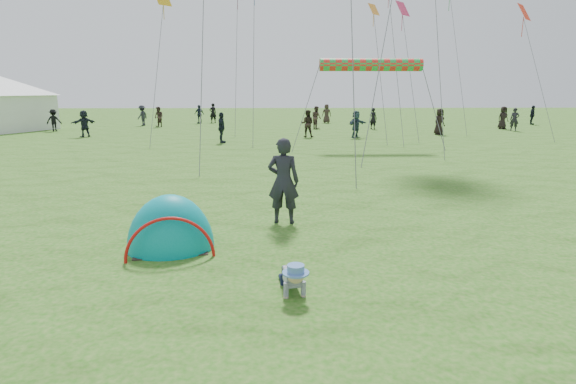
{
  "coord_description": "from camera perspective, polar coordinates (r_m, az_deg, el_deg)",
  "views": [
    {
      "loc": [
        -1.06,
        -6.73,
        3.0
      ],
      "look_at": [
        -0.79,
        2.03,
        1.0
      ],
      "focal_mm": 28.0,
      "sensor_mm": 36.0,
      "label": 1
    }
  ],
  "objects": [
    {
      "name": "ground",
      "position": [
        7.44,
        6.7,
        -11.01
      ],
      "size": [
        140.0,
        140.0,
        0.0
      ],
      "primitive_type": "plane",
      "color": "#165B0B"
    },
    {
      "name": "crawling_toddler",
      "position": [
        6.83,
        0.66,
        -10.66
      ],
      "size": [
        0.6,
        0.78,
        0.55
      ],
      "primitive_type": null,
      "rotation": [
        0.0,
        0.0,
        0.14
      ],
      "color": "black",
      "rests_on": "ground"
    },
    {
      "name": "popup_tent",
      "position": [
        9.05,
        -14.58,
        -6.93
      ],
      "size": [
        1.88,
        1.65,
        2.13
      ],
      "primitive_type": "ellipsoid",
      "rotation": [
        0.0,
        0.0,
        0.19
      ],
      "color": "#008087",
      "rests_on": "ground"
    },
    {
      "name": "standing_adult",
      "position": [
        10.16,
        -0.59,
        1.4
      ],
      "size": [
        0.78,
        0.57,
        1.96
      ],
      "primitive_type": "imported",
      "rotation": [
        0.0,
        0.0,
        3.0
      ],
      "color": "black",
      "rests_on": "ground"
    },
    {
      "name": "crowd_person_0",
      "position": [
        37.63,
        26.82,
        8.22
      ],
      "size": [
        0.73,
        0.62,
        1.69
      ],
      "primitive_type": "imported",
      "rotation": [
        0.0,
        0.0,
        5.87
      ],
      "color": "black",
      "rests_on": "ground"
    },
    {
      "name": "crowd_person_1",
      "position": [
        38.78,
        -16.08,
        9.16
      ],
      "size": [
        1.01,
        0.96,
        1.65
      ],
      "primitive_type": "imported",
      "rotation": [
        0.0,
        0.0,
        5.72
      ],
      "color": "#3D2C2A",
      "rests_on": "ground"
    },
    {
      "name": "crowd_person_2",
      "position": [
        26.23,
        -8.44,
        8.08
      ],
      "size": [
        0.45,
        1.03,
        1.75
      ],
      "primitive_type": "imported",
      "rotation": [
        0.0,
        0.0,
        1.54
      ],
      "color": "black",
      "rests_on": "ground"
    },
    {
      "name": "crowd_person_4",
      "position": [
        39.16,
        25.64,
        8.5
      ],
      "size": [
        0.94,
        0.7,
        1.74
      ],
      "primitive_type": "imported",
      "rotation": [
        0.0,
        0.0,
        0.18
      ],
      "color": "black",
      "rests_on": "ground"
    },
    {
      "name": "crowd_person_5",
      "position": [
        29.16,
        8.64,
        8.51
      ],
      "size": [
        1.53,
        1.43,
        1.71
      ],
      "primitive_type": "imported",
      "rotation": [
        0.0,
        0.0,
        0.72
      ],
      "color": "#243845",
      "rests_on": "ground"
    },
    {
      "name": "crowd_person_6",
      "position": [
        42.67,
        -9.51,
        9.86
      ],
      "size": [
        0.76,
        0.65,
        1.78
      ],
      "primitive_type": "imported",
      "rotation": [
        0.0,
        0.0,
        3.55
      ],
      "color": "black",
      "rests_on": "ground"
    },
    {
      "name": "crowd_person_7",
      "position": [
        29.22,
        2.47,
        8.67
      ],
      "size": [
        0.95,
        0.8,
        1.73
      ],
      "primitive_type": "imported",
      "rotation": [
        0.0,
        0.0,
        2.96
      ],
      "color": "black",
      "rests_on": "ground"
    },
    {
      "name": "crowd_person_8",
      "position": [
        45.3,
        28.61,
        8.58
      ],
      "size": [
        0.98,
        0.97,
        1.66
      ],
      "primitive_type": "imported",
      "rotation": [
        0.0,
        0.0,
        0.78
      ],
      "color": "black",
      "rests_on": "ground"
    },
    {
      "name": "crowd_person_9",
      "position": [
        37.53,
        -27.59,
        8.07
      ],
      "size": [
        1.11,
        0.74,
        1.61
      ],
      "primitive_type": "imported",
      "rotation": [
        0.0,
        0.0,
        3.28
      ],
      "color": "black",
      "rests_on": "ground"
    },
    {
      "name": "crowd_person_10",
      "position": [
        42.04,
        4.92,
        9.9
      ],
      "size": [
        0.85,
        0.56,
        1.71
      ],
      "primitive_type": "imported",
      "rotation": [
        0.0,
        0.0,
        3.13
      ],
      "color": "#2D221E",
      "rests_on": "ground"
    },
    {
      "name": "crowd_person_11",
      "position": [
        32.24,
        -24.45,
        7.92
      ],
      "size": [
        1.44,
        1.52,
        1.72
      ],
      "primitive_type": "imported",
      "rotation": [
        0.0,
        0.0,
        3.98
      ],
      "color": "#1B212C",
      "rests_on": "ground"
    },
    {
      "name": "crowd_person_12",
      "position": [
        35.94,
        10.76,
        9.16
      ],
      "size": [
        0.7,
        0.68,
        1.63
      ],
      "primitive_type": "imported",
      "rotation": [
        0.0,
        0.0,
        2.42
      ],
      "color": "black",
      "rests_on": "ground"
    },
    {
      "name": "crowd_person_13",
      "position": [
        35.85,
        3.62,
        9.44
      ],
      "size": [
        0.95,
        1.05,
        1.75
      ],
      "primitive_type": "imported",
      "rotation": [
        0.0,
        0.0,
        1.99
      ],
      "color": "#44342F",
      "rests_on": "ground"
    },
    {
      "name": "crowd_person_14",
      "position": [
        42.19,
        -11.21,
        9.67
      ],
      "size": [
        1.05,
        0.76,
        1.66
      ],
      "primitive_type": "imported",
      "rotation": [
        0.0,
        0.0,
        5.87
      ],
      "color": "#1C2535",
      "rests_on": "ground"
    },
    {
      "name": "crowd_person_15",
      "position": [
        40.66,
        -18.01,
        9.23
      ],
      "size": [
        1.0,
        1.27,
        1.72
      ],
      "primitive_type": "imported",
      "rotation": [
        0.0,
        0.0,
        4.34
      ],
      "color": "#25252F",
      "rests_on": "ground"
    },
    {
      "name": "crowd_person_16",
      "position": [
        32.54,
        18.67,
        8.46
      ],
      "size": [
        1.02,
        0.91,
        1.76
      ],
      "primitive_type": "imported",
      "rotation": [
        0.0,
        0.0,
        0.51
      ],
      "color": "black",
      "rests_on": "ground"
    },
    {
      "name": "rainbow_tube_kite",
      "position": [
        24.34,
        10.48,
        15.6
      ],
      "size": [
        5.28,
        0.64,
        0.64
      ],
      "primitive_type": "cylinder",
      "rotation": [
        0.0,
        1.57,
        0.0
      ],
      "color": "red"
    },
    {
      "name": "diamond_kite_0",
      "position": [
        35.15,
        27.8,
        19.57
      ],
      "size": [
        1.31,
        1.31,
        1.07
      ],
      "primitive_type": "plane",
      "rotation": [
        1.05,
        0.0,
        0.79
      ],
      "color": "red"
    },
    {
      "name": "diamond_kite_2",
      "position": [
        30.68,
        10.85,
        21.82
      ],
      "size": [
        0.87,
        0.87,
        0.71
      ],
      "primitive_type": "plane",
      "rotation": [
        1.05,
        0.0,
        0.79
      ],
      "color": "orange"
    },
    {
      "name": "diamond_kite_6",
      "position": [
        31.97,
        14.36,
        21.63
      ],
      "size": [
        1.14,
        1.14,
        0.93
      ],
      "primitive_type": "plane",
      "rotation": [
        1.05,
        0.0,
        0.79
      ],
      "color": "#D72C5C"
    }
  ]
}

